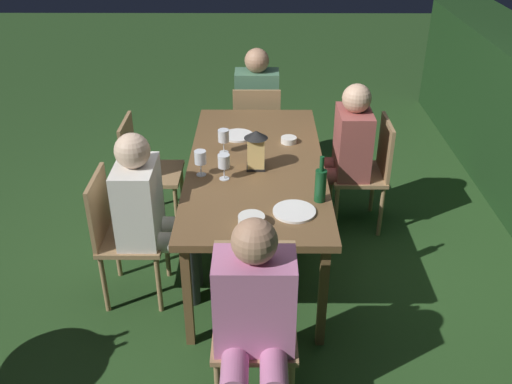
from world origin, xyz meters
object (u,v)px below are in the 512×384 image
at_px(person_in_rust, 343,150).
at_px(chair_side_left_a, 145,168).
at_px(wine_glass_c, 224,162).
at_px(bowl_olives, 252,220).
at_px(person_in_cream, 150,211).
at_px(chair_side_left_b, 121,231).
at_px(plate_b, 294,211).
at_px(dining_table, 256,170).
at_px(wine_glass_b, 200,158).
at_px(wine_glass_a, 224,137).
at_px(bowl_bread, 289,140).
at_px(chair_side_right_a, 368,168).
at_px(chair_head_near, 257,127).
at_px(lantern_centerpiece, 256,147).
at_px(chair_head_far, 255,317).
at_px(person_in_green, 257,103).
at_px(plate_a, 238,136).
at_px(green_bottle_on_table, 320,184).
at_px(person_in_pink, 254,321).

bearing_deg(person_in_rust, chair_side_left_a, -90.00).
relative_size(wine_glass_c, bowl_olives, 1.14).
bearing_deg(person_in_cream, wine_glass_c, 114.90).
distance_m(chair_side_left_b, plate_b, 1.12).
xyz_separation_m(dining_table, wine_glass_b, (0.17, -0.35, 0.17)).
bearing_deg(wine_glass_a, person_in_cream, -35.66).
bearing_deg(bowl_bread, chair_side_right_a, 99.94).
bearing_deg(wine_glass_a, chair_head_near, 167.99).
bearing_deg(chair_head_near, person_in_rust, 39.88).
bearing_deg(plate_b, wine_glass_b, -128.48).
bearing_deg(lantern_centerpiece, wine_glass_a, -135.65).
bearing_deg(plate_b, chair_head_far, -20.91).
distance_m(person_in_green, plate_b, 2.05).
bearing_deg(plate_a, chair_side_right_a, 90.12).
distance_m(green_bottle_on_table, plate_a, 1.06).
relative_size(chair_side_right_a, wine_glass_c, 5.15).
xyz_separation_m(chair_head_far, person_in_rust, (-1.64, 0.65, 0.15)).
distance_m(person_in_green, chair_side_left_a, 1.30).
bearing_deg(chair_side_left_a, person_in_green, 139.02).
bearing_deg(green_bottle_on_table, plate_b, -49.07).
relative_size(chair_side_left_b, chair_head_near, 1.00).
bearing_deg(bowl_bread, chair_side_left_a, -95.67).
distance_m(chair_head_near, person_in_rust, 1.02).
relative_size(person_in_rust, bowl_bread, 10.18).
distance_m(person_in_green, bowl_olives, 2.17).
distance_m(lantern_centerpiece, plate_b, 0.62).
height_order(chair_side_left_b, person_in_green, person_in_green).
relative_size(chair_side_left_a, bowl_olives, 5.85).
xyz_separation_m(person_in_rust, green_bottle_on_table, (0.93, -0.27, 0.22)).
bearing_deg(chair_head_far, chair_side_left_b, -132.62).
height_order(chair_head_far, plate_a, chair_head_far).
bearing_deg(chair_head_near, chair_head_far, 0.00).
relative_size(person_in_cream, person_in_rust, 1.00).
relative_size(person_in_green, wine_glass_b, 6.80).
xyz_separation_m(chair_head_far, person_in_pink, (0.20, 0.00, 0.15)).
height_order(person_in_rust, lantern_centerpiece, person_in_rust).
bearing_deg(dining_table, person_in_green, 180.00).
relative_size(chair_head_far, bowl_olives, 5.85).
xyz_separation_m(person_in_cream, wine_glass_a, (-0.59, 0.43, 0.23)).
bearing_deg(wine_glass_b, chair_side_left_b, -62.06).
height_order(person_in_green, wine_glass_c, person_in_green).
height_order(wine_glass_a, bowl_bread, wine_glass_a).
height_order(chair_side_right_a, bowl_olives, chair_side_right_a).
bearing_deg(lantern_centerpiece, person_in_pink, -0.15).
distance_m(chair_side_left_b, chair_side_right_a, 1.90).
bearing_deg(chair_side_left_b, plate_a, 140.60).
bearing_deg(wine_glass_c, chair_side_right_a, 122.17).
bearing_deg(wine_glass_a, chair_side_left_b, -46.30).
bearing_deg(person_in_green, bowl_olives, -0.55).
xyz_separation_m(person_in_cream, chair_side_right_a, (-0.87, 1.49, -0.15)).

